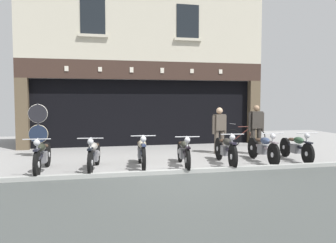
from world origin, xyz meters
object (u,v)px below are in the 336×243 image
Objects in this scene: motorcycle_left at (94,154)px; tyre_sign_pole at (38,125)px; salesman_left at (219,128)px; shopkeeper_center at (256,127)px; leaning_bicycle at (245,137)px; motorcycle_far_left at (42,155)px; motorcycle_center_left at (142,151)px; motorcycle_center_right at (226,149)px; motorcycle_center at (184,152)px; motorcycle_far_right at (296,147)px; advert_board_near at (204,101)px; motorcycle_right at (263,148)px.

motorcycle_left is 2.99m from tyre_sign_pole.
salesman_left is at bearing -5.44° from tyre_sign_pole.
shopkeeper_center is 2.03m from leaning_bicycle.
motorcycle_left is at bearing 10.30° from salesman_left.
motorcycle_center_left is (2.51, 0.04, 0.01)m from motorcycle_far_left.
motorcycle_left is at bearing 6.09° from motorcycle_center_right.
motorcycle_center_right is at bearing -170.67° from motorcycle_center.
motorcycle_far_right is (4.66, 0.05, -0.02)m from motorcycle_center_left.
advert_board_near is (5.71, 4.43, 1.34)m from motorcycle_far_left.
motorcycle_center_left is at bearing -170.44° from motorcycle_left.
salesman_left is 0.95× the size of shopkeeper_center.
motorcycle_left is 4.80m from motorcycle_right.
tyre_sign_pole reaches higher than motorcycle_far_left.
motorcycle_center is 1.24× the size of shopkeeper_center.
tyre_sign_pole is at bearing -24.19° from motorcycle_center.
salesman_left is at bearing -144.58° from motorcycle_center_left.
motorcycle_far_left is 1.34× the size of salesman_left.
leaning_bicycle is (0.52, 1.89, -0.53)m from shopkeeper_center.
tyre_sign_pole is (-1.71, 2.38, 0.61)m from motorcycle_left.
motorcycle_right reaches higher than motorcycle_center.
motorcycle_far_left is 6.66m from shopkeeper_center.
salesman_left is 0.88× the size of leaning_bicycle.
motorcycle_center_left is at bearing 18.08° from salesman_left.
motorcycle_left is at bearing -54.30° from tyre_sign_pole.
motorcycle_right is 1.11m from motorcycle_far_right.
motorcycle_center is 2.08× the size of advert_board_near.
advert_board_near reaches higher than shopkeeper_center.
motorcycle_right is (2.43, 0.14, 0.01)m from motorcycle_center.
motorcycle_center_left reaches higher than motorcycle_left.
salesman_left is (-1.77, 1.73, 0.45)m from motorcycle_far_right.
tyre_sign_pole is (-2.96, 2.33, 0.60)m from motorcycle_center_left.
motorcycle_center is (3.64, -0.10, -0.01)m from motorcycle_far_left.
motorcycle_left is 3.60m from motorcycle_center_right.
tyre_sign_pole is at bearing -9.80° from shopkeeper_center.
salesman_left is 2.79m from advert_board_near.
salesman_left is at bearing -148.82° from motorcycle_left.
salesman_left is 0.91× the size of tyre_sign_pole.
leaning_bicycle is at bearing -116.74° from motorcycle_center_right.
motorcycle_right is 1.94m from salesman_left.
motorcycle_center_left is at bearing -177.12° from motorcycle_far_left.
motorcycle_center_right is 1.35× the size of salesman_left.
motorcycle_center_left is 5.54m from leaning_bicycle.
motorcycle_right is at bearing 7.31° from motorcycle_far_right.
leaning_bicycle is at bearing -143.25° from motorcycle_left.
motorcycle_center_right is at bearing -178.16° from motorcycle_center_left.
motorcycle_right is 2.05× the size of advert_board_near.
motorcycle_left is 1.14× the size of leaning_bicycle.
tyre_sign_pole reaches higher than motorcycle_center_left.
motorcycle_far_left is at bearing 5.08° from salesman_left.
motorcycle_center_right is (3.60, -0.04, 0.02)m from motorcycle_left.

